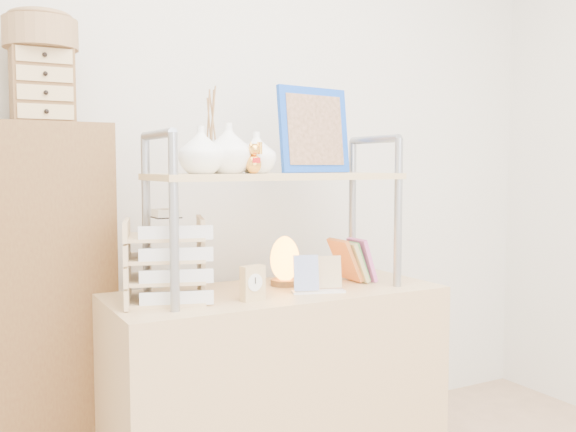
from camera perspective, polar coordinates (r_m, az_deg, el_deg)
name	(u,v)px	position (r m, az deg, el deg)	size (l,w,h in m)	color
desk	(276,391)	(2.43, -1.03, -15.31)	(1.20, 0.50, 0.75)	tan
cabinet	(48,312)	(2.48, -20.55, -8.00)	(0.45, 0.24, 1.35)	brown
hutch	(262,167)	(2.27, -2.34, 4.35)	(0.90, 0.34, 0.75)	#90949D
letter_tray	(167,265)	(2.15, -10.74, -4.30)	(0.31, 0.30, 0.31)	tan
salt_lamp	(285,260)	(2.41, -0.31, -3.97)	(0.12, 0.11, 0.19)	brown
desk_clock	(253,283)	(2.15, -3.15, -5.97)	(0.09, 0.05, 0.12)	tan
postcard_stand	(318,281)	(2.29, 2.67, -5.84)	(0.20, 0.11, 0.14)	white
drawer_chest	(42,86)	(2.42, -21.01, 10.75)	(0.20, 0.16, 0.25)	brown
woven_basket	(41,34)	(2.45, -21.14, 14.82)	(0.25, 0.25, 0.10)	olive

